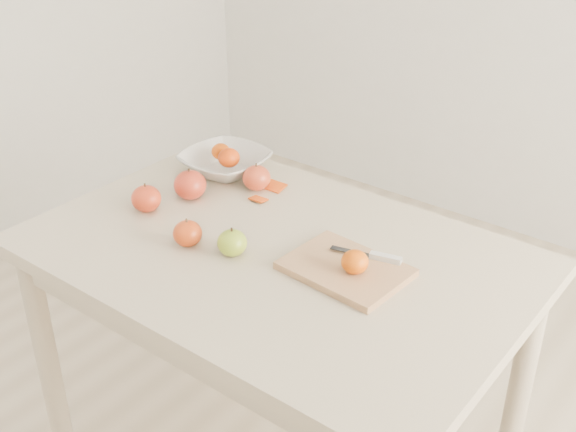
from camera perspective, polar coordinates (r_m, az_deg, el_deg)
The scene contains 14 objects.
table at distance 1.80m, azimuth -0.98°, elevation -5.32°, with size 1.20×0.80×0.75m.
cutting_board at distance 1.66m, azimuth 4.57°, elevation -4.19°, with size 0.27×0.20×0.02m, color tan.
board_tangerine at distance 1.62m, azimuth 5.30°, elevation -3.62°, with size 0.06×0.06×0.05m, color #CB4407.
fruit_bowl at distance 2.13m, azimuth -4.99°, elevation 4.21°, with size 0.25×0.25×0.06m, color silver.
bowl_tangerine_near at distance 2.14m, azimuth -5.34°, elevation 5.11°, with size 0.05×0.05×0.05m, color #DA5C07.
bowl_tangerine_far at distance 2.09m, azimuth -4.69°, elevation 4.62°, with size 0.06×0.06×0.06m, color #CC4007.
orange_peel_a at distance 2.03m, azimuth -1.06°, elevation 2.25°, with size 0.06×0.04×0.00m, color #E1500F.
orange_peel_b at distance 1.97m, azimuth -2.36°, elevation 1.28°, with size 0.04×0.04×0.00m, color #C7440E.
paring_knife at distance 1.68m, azimuth 7.24°, elevation -3.21°, with size 0.17×0.06×0.01m.
apple_green at distance 1.72m, azimuth -4.44°, elevation -2.12°, with size 0.07×0.07×0.06m, color olive.
apple_red_d at distance 1.94m, azimuth -11.14°, elevation 1.36°, with size 0.08×0.08×0.07m, color maroon.
apple_red_a at distance 2.02m, azimuth -2.50°, elevation 3.03°, with size 0.08×0.08×0.07m, color #940B0C.
apple_red_c at distance 1.77m, azimuth -7.94°, elevation -1.37°, with size 0.07×0.07×0.06m, color #920A0B.
apple_red_b at distance 1.98m, azimuth -7.75°, elevation 2.46°, with size 0.09×0.09×0.08m, color maroon.
Camera 1 is at (0.94, -1.16, 1.66)m, focal length 45.00 mm.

